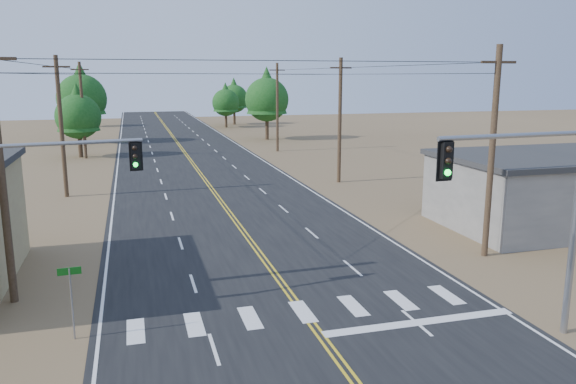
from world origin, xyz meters
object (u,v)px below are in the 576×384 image
object	(u,v)px
signal_mast_left	(29,199)
street_sign	(71,291)
signal_mast_right	(539,201)
building_right	(571,190)

from	to	relation	value
signal_mast_left	street_sign	xyz separation A→B (m)	(1.38, -2.22, -2.72)
signal_mast_left	street_sign	bearing A→B (deg)	-66.04
signal_mast_left	signal_mast_right	size ratio (longest dim) A/B	0.92
building_right	signal_mast_right	xyz separation A→B (m)	(-12.48, -12.11, 2.73)
building_right	signal_mast_left	size ratio (longest dim) A/B	2.33
signal_mast_right	street_sign	distance (m)	15.36
building_right	signal_mast_right	size ratio (longest dim) A/B	2.13
signal_mast_right	street_sign	bearing A→B (deg)	160.32
signal_mast_left	signal_mast_right	bearing A→B (deg)	-29.63
building_right	street_sign	bearing A→B (deg)	-163.47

